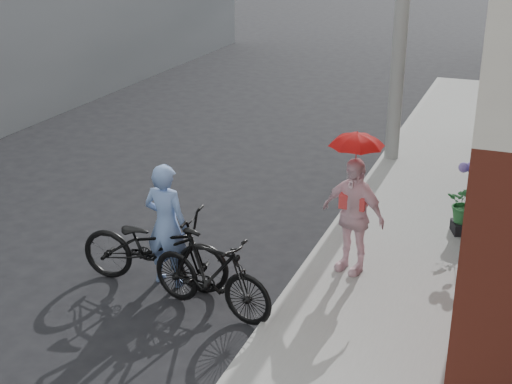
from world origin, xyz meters
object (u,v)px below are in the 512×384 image
Objects in this scene: bike_right at (211,274)px; planter at (463,227)px; officer at (166,225)px; bike_left at (154,247)px; kimono_woman at (353,215)px.

bike_right reaches higher than planter.
planter is at bearing -137.07° from officer.
bike_left reaches higher than bike_right.
bike_right is at bearing -112.95° from kimono_woman.
kimono_woman reaches higher than bike_right.
bike_left is at bearing -141.22° from planter.
bike_right is at bearing -114.78° from bike_left.
planter is (2.76, 3.42, -0.34)m from bike_right.
officer is 0.36m from bike_left.
bike_right is 5.38× the size of planter.
officer is at bearing -141.14° from planter.
bike_left is 4.87m from planter.
officer is 5.16× the size of planter.
officer reaches higher than planter.
bike_right is 1.10× the size of kimono_woman.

